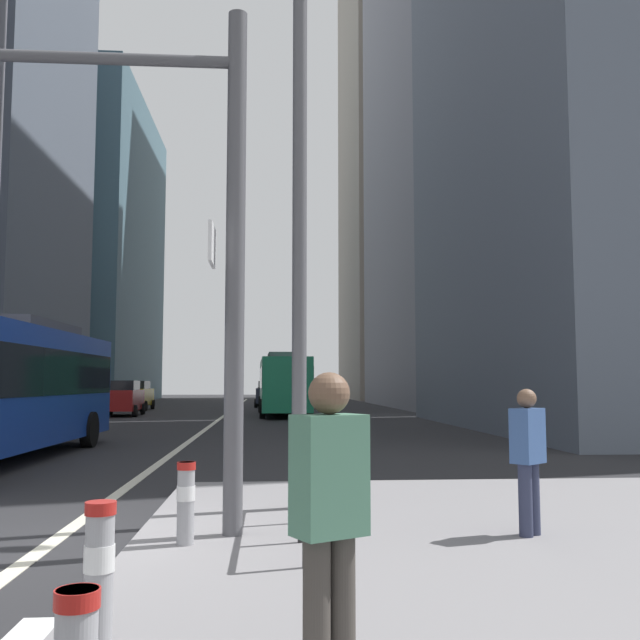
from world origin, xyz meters
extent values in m
plane|color=#28282B|center=(0.00, 20.00, 0.00)|extent=(160.00, 160.00, 0.00)
cube|color=gray|center=(5.50, -1.00, 0.07)|extent=(9.00, 10.00, 0.15)
cube|color=beige|center=(0.00, 30.00, 0.01)|extent=(0.20, 80.00, 0.01)
cube|color=slate|center=(-16.00, 63.07, 14.94)|extent=(11.79, 25.69, 29.88)
cube|color=gray|center=(17.00, 45.30, 23.74)|extent=(11.13, 24.74, 47.49)
cube|color=gray|center=(17.00, 71.33, 28.71)|extent=(11.23, 21.44, 57.42)
cube|color=#4C4C51|center=(-3.85, 10.42, 3.25)|extent=(1.83, 4.16, 0.30)
cylinder|color=black|center=(-2.61, 12.34, 0.50)|extent=(0.32, 1.01, 1.00)
cylinder|color=black|center=(-5.01, 12.39, 0.50)|extent=(0.32, 1.01, 1.00)
cube|color=#198456|center=(3.26, 31.52, 1.73)|extent=(2.75, 11.05, 2.75)
cube|color=black|center=(3.26, 31.52, 2.07)|extent=(2.78, 10.83, 1.10)
cube|color=#4C4C51|center=(3.29, 29.87, 3.25)|extent=(1.84, 4.00, 0.30)
cylinder|color=black|center=(1.98, 35.01, 0.50)|extent=(0.32, 1.01, 1.00)
cylinder|color=black|center=(4.37, 35.06, 0.50)|extent=(0.32, 1.01, 1.00)
cylinder|color=black|center=(2.14, 27.97, 0.50)|extent=(0.32, 1.01, 1.00)
cylinder|color=black|center=(4.54, 28.03, 0.50)|extent=(0.32, 1.01, 1.00)
cube|color=gold|center=(-6.44, 39.80, 0.87)|extent=(1.78, 4.35, 1.10)
cube|color=black|center=(-6.44, 39.95, 1.68)|extent=(1.50, 2.35, 0.52)
cylinder|color=black|center=(-5.53, 38.32, 0.32)|extent=(0.22, 0.64, 0.64)
cylinder|color=black|center=(-7.35, 38.32, 0.32)|extent=(0.22, 0.64, 0.64)
cylinder|color=black|center=(-5.53, 41.28, 0.32)|extent=(0.22, 0.64, 0.64)
cylinder|color=black|center=(-7.35, 41.28, 0.32)|extent=(0.22, 0.64, 0.64)
cube|color=#B2A899|center=(2.39, 57.95, 0.87)|extent=(1.92, 4.27, 1.10)
cube|color=black|center=(2.39, 57.80, 1.68)|extent=(1.57, 2.32, 0.52)
cylinder|color=black|center=(1.53, 59.41, 0.32)|extent=(0.24, 0.65, 0.64)
cylinder|color=black|center=(3.35, 59.35, 0.32)|extent=(0.24, 0.65, 0.64)
cylinder|color=black|center=(1.43, 56.55, 0.32)|extent=(0.24, 0.65, 0.64)
cylinder|color=black|center=(3.25, 56.48, 0.32)|extent=(0.24, 0.65, 0.64)
cube|color=#232838|center=(2.48, 44.83, 0.87)|extent=(1.93, 4.48, 1.10)
cube|color=black|center=(2.48, 44.68, 1.68)|extent=(1.57, 2.44, 0.52)
cylinder|color=black|center=(1.62, 46.37, 0.32)|extent=(0.24, 0.65, 0.64)
cylinder|color=black|center=(3.44, 46.31, 0.32)|extent=(0.24, 0.65, 0.64)
cylinder|color=black|center=(1.52, 43.36, 0.32)|extent=(0.24, 0.65, 0.64)
cylinder|color=black|center=(3.34, 43.30, 0.32)|extent=(0.24, 0.65, 0.64)
cube|color=maroon|center=(-5.62, 31.57, 0.87)|extent=(1.94, 4.53, 1.10)
cube|color=black|center=(-5.62, 31.72, 1.68)|extent=(1.58, 2.46, 0.52)
cylinder|color=black|center=(-4.65, 30.08, 0.32)|extent=(0.24, 0.65, 0.64)
cylinder|color=black|center=(-6.47, 30.02, 0.32)|extent=(0.24, 0.65, 0.64)
cylinder|color=black|center=(-4.76, 33.12, 0.32)|extent=(0.24, 0.65, 0.64)
cylinder|color=black|center=(-6.58, 33.05, 0.32)|extent=(0.24, 0.65, 0.64)
cylinder|color=#515156|center=(2.07, -0.20, 3.15)|extent=(0.22, 0.22, 6.00)
cube|color=white|center=(1.82, -0.38, 3.35)|extent=(0.04, 0.60, 0.44)
cylinder|color=#56565B|center=(2.87, 1.41, 4.15)|extent=(0.20, 0.20, 8.00)
cylinder|color=#B21E19|center=(1.65, -5.00, 0.90)|extent=(0.20, 0.20, 0.08)
cylinder|color=#99999E|center=(1.40, -3.53, 0.61)|extent=(0.18, 0.18, 0.92)
cylinder|color=white|center=(1.40, -3.53, 0.72)|extent=(0.19, 0.19, 0.17)
cylinder|color=#B21E19|center=(1.40, -3.53, 1.03)|extent=(0.20, 0.20, 0.08)
cylinder|color=#99999E|center=(1.60, -0.63, 0.57)|extent=(0.18, 0.18, 0.85)
cylinder|color=white|center=(1.60, -0.63, 0.67)|extent=(0.19, 0.19, 0.15)
cylinder|color=#B21E19|center=(1.60, -0.63, 0.96)|extent=(0.20, 0.20, 0.08)
cylinder|color=black|center=(2.80, -1.63, 0.62)|extent=(0.06, 0.06, 0.95)
cylinder|color=black|center=(2.80, -0.62, 0.62)|extent=(0.06, 0.06, 0.95)
cylinder|color=black|center=(2.80, 0.39, 0.62)|extent=(0.06, 0.06, 0.95)
cylinder|color=black|center=(2.80, 1.41, 0.62)|extent=(0.06, 0.06, 0.95)
cylinder|color=black|center=(2.80, -0.11, 1.10)|extent=(0.06, 3.04, 0.06)
cylinder|color=#2D334C|center=(5.27, -0.52, 0.54)|extent=(0.15, 0.15, 0.78)
cylinder|color=#2D334C|center=(5.39, -0.42, 0.54)|extent=(0.15, 0.15, 0.78)
cube|color=#38568E|center=(5.33, -0.47, 1.24)|extent=(0.45, 0.43, 0.60)
sphere|color=brown|center=(5.33, -0.47, 1.65)|extent=(0.22, 0.22, 0.22)
cylinder|color=#423D38|center=(2.86, -4.25, 0.57)|extent=(0.15, 0.15, 0.85)
cylinder|color=#423D38|center=(2.72, -4.32, 0.57)|extent=(0.15, 0.15, 0.85)
cube|color=#4C7F66|center=(2.79, -4.29, 1.32)|extent=(0.45, 0.39, 0.65)
sphere|color=brown|center=(2.79, -4.29, 1.76)|extent=(0.23, 0.23, 0.23)
camera|label=1|loc=(2.46, -8.17, 1.82)|focal=39.50mm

